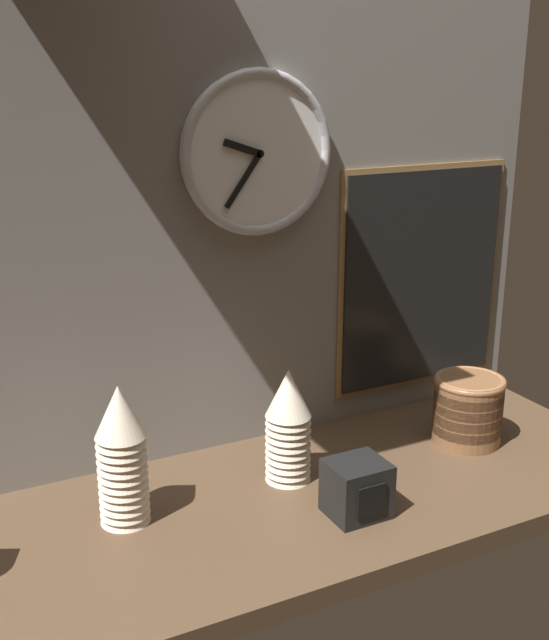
{
  "coord_description": "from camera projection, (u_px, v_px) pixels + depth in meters",
  "views": [
    {
      "loc": [
        -0.58,
        -1.2,
        0.79
      ],
      "look_at": [
        0.05,
        0.04,
        0.34
      ],
      "focal_mm": 45.0,
      "sensor_mm": 36.0,
      "label": 1
    }
  ],
  "objects": [
    {
      "name": "wall_tiled_back",
      "position": [
        200.0,
        204.0,
        1.58
      ],
      "size": [
        1.6,
        0.03,
        1.05
      ],
      "color": "slate",
      "rests_on": "ground_plane"
    },
    {
      "name": "ground_plane",
      "position": [
        261.0,
        511.0,
        1.52
      ],
      "size": [
        1.6,
        0.56,
        0.04
      ],
      "primitive_type": "cube",
      "color": "#4C3826"
    },
    {
      "name": "bowl_stack_far_right",
      "position": [
        468.0,
        408.0,
        1.73
      ],
      "size": [
        0.15,
        0.15,
        0.15
      ],
      "color": "brown",
      "rests_on": "ground_plane"
    },
    {
      "name": "cup_stack_center_left",
      "position": [
        122.0,
        455.0,
        1.41
      ],
      "size": [
        0.09,
        0.09,
        0.26
      ],
      "color": "beige",
      "rests_on": "ground_plane"
    },
    {
      "name": "napkin_dispenser",
      "position": [
        357.0,
        489.0,
        1.45
      ],
      "size": [
        0.11,
        0.1,
        0.1
      ],
      "color": "black",
      "rests_on": "ground_plane"
    },
    {
      "name": "cup_stack_center_right",
      "position": [
        288.0,
        425.0,
        1.56
      ],
      "size": [
        0.09,
        0.09,
        0.23
      ],
      "color": "beige",
      "rests_on": "ground_plane"
    },
    {
      "name": "menu_board",
      "position": [
        421.0,
        278.0,
        1.85
      ],
      "size": [
        0.45,
        0.01,
        0.52
      ],
      "color": "olive"
    },
    {
      "name": "wall_clock",
      "position": [
        258.0,
        153.0,
        1.57
      ],
      "size": [
        0.33,
        0.03,
        0.33
      ],
      "color": "white"
    }
  ]
}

